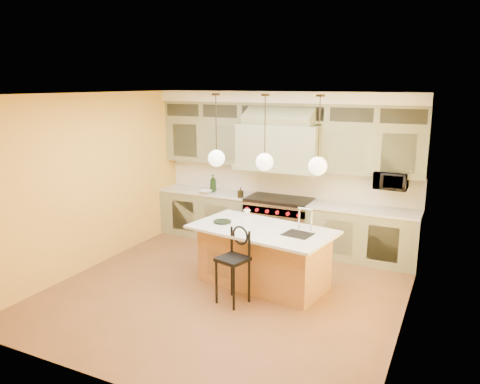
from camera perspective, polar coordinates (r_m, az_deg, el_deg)
The scene contains 18 objects.
floor at distance 7.19m, azimuth -1.61°, elevation -11.91°, with size 5.00×5.00×0.00m, color brown.
ceiling at distance 6.52m, azimuth -1.77°, elevation 11.87°, with size 5.00×5.00×0.00m, color white.
wall_back at distance 8.95m, azimuth 5.72°, elevation 2.81°, with size 5.00×5.00×0.00m, color gold.
wall_front at distance 4.73m, azimuth -15.90°, elevation -7.09°, with size 5.00×5.00×0.00m, color gold.
wall_left at distance 8.14m, azimuth -17.50°, elevation 1.23°, with size 5.00×5.00×0.00m, color gold.
wall_right at distance 6.01m, azimuth 20.00°, elevation -3.04°, with size 5.00×5.00×0.00m, color gold.
back_cabinetry at distance 8.71m, azimuth 5.11°, elevation 2.40°, with size 5.00×0.77×2.90m.
range at distance 8.85m, azimuth 4.78°, elevation -3.71°, with size 1.20×0.74×0.96m.
kitchen_island at distance 7.22m, azimuth 2.90°, elevation -7.73°, with size 2.27×1.46×1.35m.
counter_stool at distance 6.60m, azimuth -0.73°, elevation -8.36°, with size 0.47×0.47×1.10m.
microwave at distance 8.25m, azimuth 17.92°, elevation 1.36°, with size 0.54×0.37×0.30m, color black.
oil_bottle_a at distance 9.29m, azimuth -3.30°, elevation 1.10°, with size 0.13×0.13×0.34m, color black.
oil_bottle_b at distance 8.78m, azimuth 0.07°, elevation -0.07°, with size 0.09×0.09×0.20m, color black.
fruit_bowl at distance 9.14m, azimuth -4.24°, elevation -0.00°, with size 0.25×0.25×0.06m, color silver.
cup at distance 7.66m, azimuth 0.85°, elevation -2.55°, with size 0.11×0.11×0.11m, color white.
pendant_left at distance 7.18m, azimuth -2.89°, elevation 4.36°, with size 0.26×0.26×1.11m.
pendant_center at distance 6.84m, azimuth 3.02°, elevation 3.92°, with size 0.26×0.26×1.11m.
pendant_right at distance 6.58m, azimuth 9.46°, elevation 3.38°, with size 0.26×0.26×1.11m.
Camera 1 is at (3.01, -5.78, 3.04)m, focal length 35.00 mm.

